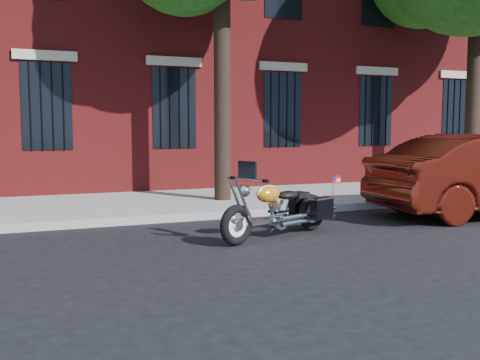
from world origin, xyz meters
name	(u,v)px	position (x,y,z in m)	size (l,w,h in m)	color
ground	(253,231)	(0.00, 0.00, 0.00)	(120.00, 120.00, 0.00)	black
curb	(225,214)	(0.00, 1.38, 0.07)	(40.00, 0.16, 0.15)	gray
sidewalk	(196,202)	(0.00, 3.26, 0.07)	(40.00, 3.60, 0.15)	gray
motorcycle	(282,211)	(0.26, -0.57, 0.41)	(2.37, 1.22, 1.22)	black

